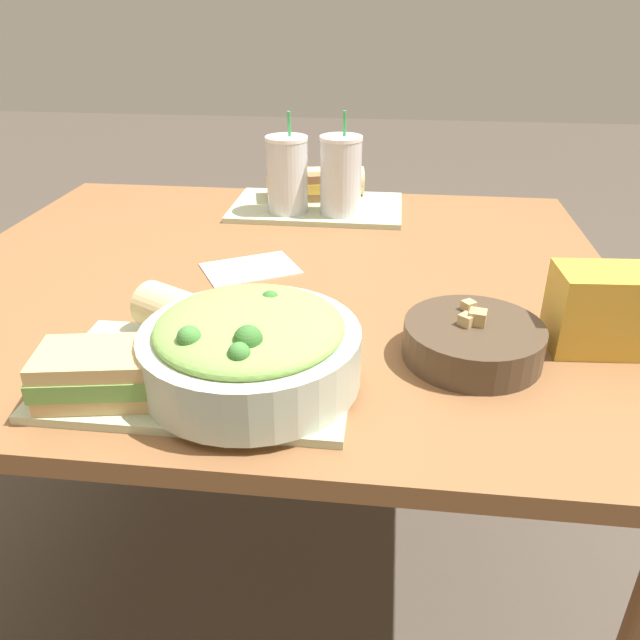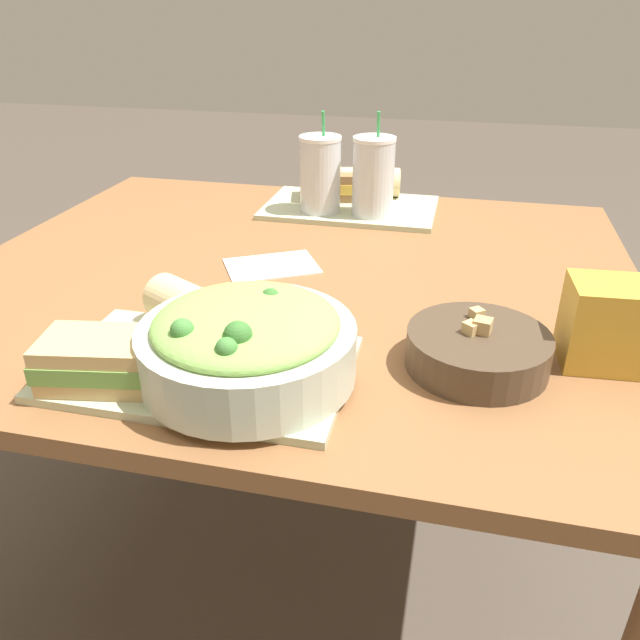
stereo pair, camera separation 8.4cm
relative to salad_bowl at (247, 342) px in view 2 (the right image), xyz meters
The scene contains 14 objects.
ground_plane 0.91m from the salad_bowl, 96.23° to the left, with size 12.00×12.00×0.00m, color #4C4238.
dining_table 0.41m from the salad_bowl, 96.23° to the left, with size 1.25×1.09×0.76m.
tray_near 0.09m from the salad_bowl, behind, with size 0.40×0.25×0.01m.
tray_far 0.77m from the salad_bowl, 90.57° to the left, with size 0.40×0.25×0.01m.
salad_bowl is the anchor object (origin of this frame).
soup_bowl 0.32m from the salad_bowl, 20.50° to the left, with size 0.20×0.20×0.07m.
sandwich_near 0.19m from the salad_bowl, 162.25° to the right, with size 0.17×0.12×0.06m.
baguette_near 0.15m from the salad_bowl, 139.49° to the left, with size 0.18×0.14×0.07m.
sandwich_far 0.82m from the salad_bowl, 94.51° to the left, with size 0.16×0.13×0.06m.
baguette_far 0.85m from the salad_bowl, 88.78° to the left, with size 0.17×0.10×0.07m.
drink_cup_dark 0.71m from the salad_bowl, 95.50° to the left, with size 0.09×0.09×0.22m.
drink_cup_red 0.71m from the salad_bowl, 85.72° to the left, with size 0.09×0.09×0.23m.
chip_bag 0.50m from the salad_bowl, 18.84° to the left, with size 0.15×0.10×0.12m.
napkin_folded 0.40m from the salad_bowl, 102.84° to the left, with size 0.21×0.19×0.00m.
Camera 2 is at (0.29, -1.04, 1.22)m, focal length 35.00 mm.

